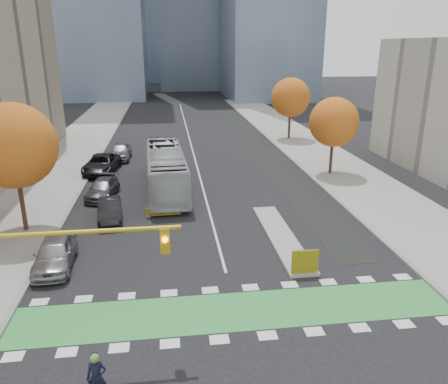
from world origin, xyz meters
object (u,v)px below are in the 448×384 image
object	(u,v)px
tree_east_far	(291,98)
hazard_board	(305,262)
parked_car_e	(121,151)
traffic_signal_west	(26,263)
parked_car_c	(102,189)
parked_car_a	(55,253)
parked_car_d	(102,164)
bus	(166,170)
tree_east_near	(334,122)
tree_west	(13,146)
parked_car_b	(110,210)

from	to	relation	value
tree_east_far	hazard_board	bearing A→B (deg)	-104.12
hazard_board	parked_car_e	size ratio (longest dim) A/B	0.28
traffic_signal_west	parked_car_c	bearing A→B (deg)	90.21
parked_car_e	parked_car_a	bearing A→B (deg)	-92.25
parked_car_a	parked_car_e	distance (m)	23.63
traffic_signal_west	parked_car_e	distance (m)	31.17
hazard_board	parked_car_c	world-z (taller)	hazard_board
parked_car_d	parked_car_e	size ratio (longest dim) A/B	1.20
bus	parked_car_d	bearing A→B (deg)	131.90
parked_car_d	tree_east_far	bearing A→B (deg)	35.44
tree_east_near	traffic_signal_west	xyz separation A→B (m)	(-19.93, -22.51, -0.83)
tree_west	parked_car_a	distance (m)	7.63
bus	parked_car_d	distance (m)	8.64
tree_east_far	parked_car_d	bearing A→B (deg)	-149.81
tree_east_far	parked_car_d	distance (m)	25.26
tree_west	parked_car_b	bearing A→B (deg)	14.25
parked_car_b	parked_car_c	distance (m)	5.13
traffic_signal_west	parked_car_c	world-z (taller)	traffic_signal_west
parked_car_b	parked_car_e	distance (m)	17.21
hazard_board	bus	size ratio (longest dim) A/B	0.11
tree_east_far	bus	distance (m)	24.50
tree_east_near	parked_car_b	distance (m)	21.18
tree_east_near	parked_car_a	world-z (taller)	tree_east_near
parked_car_a	traffic_signal_west	bearing A→B (deg)	-84.17
traffic_signal_west	parked_car_d	distance (m)	26.22
parked_car_d	parked_car_e	distance (m)	5.17
hazard_board	traffic_signal_west	distance (m)	13.23
parked_car_c	parked_car_d	world-z (taller)	parked_car_d
parked_car_d	hazard_board	bearing A→B (deg)	-53.34
traffic_signal_west	parked_car_b	world-z (taller)	traffic_signal_west
hazard_board	parked_car_e	bearing A→B (deg)	113.99
tree_west	bus	distance (m)	12.25
tree_west	parked_car_d	world-z (taller)	tree_west
parked_car_d	tree_west	bearing A→B (deg)	-97.28
parked_car_d	parked_car_c	bearing A→B (deg)	-76.83
parked_car_e	parked_car_b	bearing A→B (deg)	-86.30
parked_car_d	traffic_signal_west	bearing A→B (deg)	-82.39
hazard_board	parked_car_d	bearing A→B (deg)	121.41
tree_east_near	bus	xyz separation A→B (m)	(-15.00, -2.65, -3.12)
tree_east_far	bus	world-z (taller)	tree_east_far
tree_west	parked_car_b	world-z (taller)	tree_west
hazard_board	tree_east_far	xyz separation A→B (m)	(8.50, 33.80, 4.44)
parked_car_b	parked_car_e	bearing A→B (deg)	86.61
hazard_board	parked_car_d	size ratio (longest dim) A/B	0.24
tree_east_far	parked_car_a	distance (m)	38.07
parked_car_a	parked_car_b	xyz separation A→B (m)	(2.14, 6.41, -0.08)
tree_west	parked_car_e	xyz separation A→B (m)	(4.30, 18.49, -4.77)
bus	parked_car_b	bearing A→B (deg)	-125.00
parked_car_d	parked_car_e	xyz separation A→B (m)	(1.30, 5.00, 0.02)
hazard_board	parked_car_b	world-z (taller)	hazard_board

